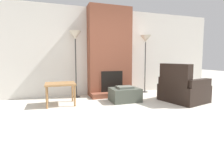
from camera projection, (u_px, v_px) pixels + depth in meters
The scene contains 8 objects.
ground_plane at pixel (153, 122), 3.03m from camera, with size 24.00×24.00×0.00m, color beige.
wall_back at pixel (107, 52), 5.42m from camera, with size 7.60×0.06×2.60m, color silver.
fireplace at pixel (110, 53), 5.18m from camera, with size 1.27×0.70×2.60m.
ottoman at pixel (125, 94), 4.48m from camera, with size 0.74×0.57×0.39m.
armchair at pixel (182, 90), 4.45m from camera, with size 1.10×1.16×0.97m.
side_table at pixel (60, 86), 4.12m from camera, with size 0.68×0.56×0.52m.
floor_lamp_left at pixel (75, 38), 4.83m from camera, with size 0.34×0.34×1.85m.
floor_lamp_right at pixel (146, 42), 5.55m from camera, with size 0.34×0.34×1.83m.
Camera 1 is at (-1.63, -2.54, 1.12)m, focal length 28.00 mm.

